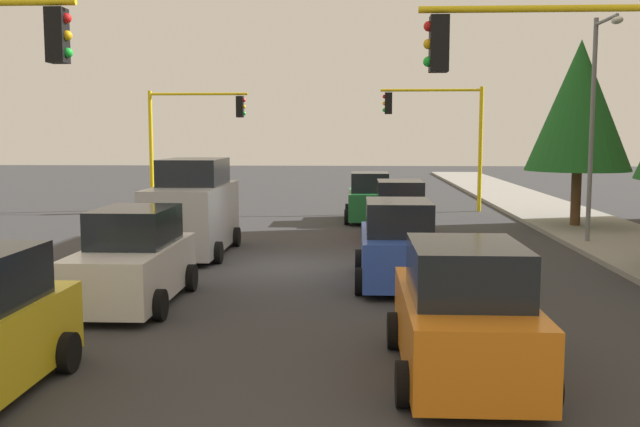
{
  "coord_description": "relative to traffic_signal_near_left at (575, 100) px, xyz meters",
  "views": [
    {
      "loc": [
        18.74,
        1.95,
        3.5
      ],
      "look_at": [
        -1.93,
        0.9,
        1.2
      ],
      "focal_mm": 40.41,
      "sensor_mm": 36.0,
      "label": 1
    }
  ],
  "objects": [
    {
      "name": "ground_plane",
      "position": [
        -6.0,
        -5.71,
        -4.08
      ],
      "size": [
        120.0,
        120.0,
        0.0
      ],
      "primitive_type": "plane",
      "color": "#353538"
    },
    {
      "name": "sidewalk_kerb",
      "position": [
        -11.0,
        4.79,
        -4.0
      ],
      "size": [
        80.0,
        4.0,
        0.15
      ],
      "primitive_type": "cube",
      "color": "gray",
      "rests_on": "ground"
    },
    {
      "name": "traffic_signal_near_left",
      "position": [
        0.0,
        0.0,
        0.0
      ],
      "size": [
        0.36,
        4.59,
        5.77
      ],
      "color": "yellow",
      "rests_on": "ground"
    },
    {
      "name": "traffic_signal_far_right",
      "position": [
        -20.0,
        -11.37,
        -0.22
      ],
      "size": [
        0.36,
        4.59,
        5.44
      ],
      "color": "yellow",
      "rests_on": "ground"
    },
    {
      "name": "traffic_signal_far_left",
      "position": [
        -20.0,
        -0.03,
        -0.12
      ],
      "size": [
        0.36,
        4.59,
        5.58
      ],
      "color": "yellow",
      "rests_on": "ground"
    },
    {
      "name": "street_lamp_curbside",
      "position": [
        -9.61,
        3.49,
        0.27
      ],
      "size": [
        2.15,
        0.28,
        7.0
      ],
      "color": "slate",
      "rests_on": "ground"
    },
    {
      "name": "tree_roadside_mid",
      "position": [
        -14.0,
        4.29,
        0.42
      ],
      "size": [
        3.77,
        3.77,
        6.87
      ],
      "color": "brown",
      "rests_on": "ground"
    },
    {
      "name": "delivery_van_silver",
      "position": [
        -7.85,
        -8.51,
        -2.8
      ],
      "size": [
        4.8,
        2.22,
        2.77
      ],
      "color": "#B2B5BA",
      "rests_on": "ground"
    },
    {
      "name": "car_orange",
      "position": [
        2.54,
        -2.21,
        -3.18
      ],
      "size": [
        4.08,
        2.06,
        1.98
      ],
      "color": "orange",
      "rests_on": "ground"
    },
    {
      "name": "car_white",
      "position": [
        -1.66,
        -8.34,
        -3.18
      ],
      "size": [
        4.15,
        1.99,
        1.98
      ],
      "color": "white",
      "rests_on": "ground"
    },
    {
      "name": "car_red",
      "position": [
        -10.99,
        -2.34,
        -3.18
      ],
      "size": [
        3.93,
        1.97,
        1.98
      ],
      "color": "red",
      "rests_on": "ground"
    },
    {
      "name": "car_green",
      "position": [
        -15.92,
        -3.24,
        -3.18
      ],
      "size": [
        3.68,
        1.97,
        1.98
      ],
      "color": "#1E7238",
      "rests_on": "ground"
    },
    {
      "name": "car_blue",
      "position": [
        -3.89,
        -2.8,
        -3.18
      ],
      "size": [
        4.04,
        1.98,
        1.98
      ],
      "color": "blue",
      "rests_on": "ground"
    }
  ]
}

